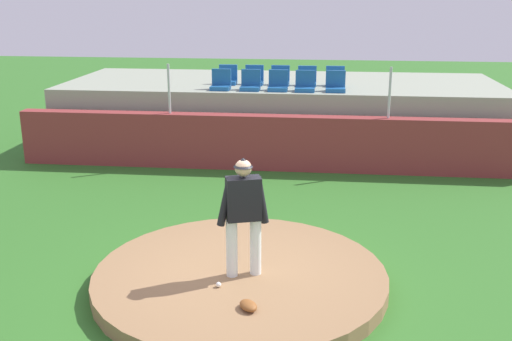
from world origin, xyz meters
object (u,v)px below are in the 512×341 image
object	(u,v)px
stadium_chair_0	(221,83)
stadium_chair_6	(254,79)
stadium_chair_2	(278,84)
stadium_chair_9	(335,80)
baseball	(219,285)
stadium_chair_8	(307,80)
stadium_chair_5	(228,78)
stadium_chair_3	(305,85)
stadium_chair_4	(335,85)
fielding_glove	(248,305)
stadium_chair_1	(251,84)
stadium_chair_7	(280,79)
pitcher	(243,208)

from	to	relation	value
stadium_chair_0	stadium_chair_6	world-z (taller)	same
stadium_chair_2	stadium_chair_9	xyz separation A→B (m)	(1.42, 0.92, 0.00)
baseball	stadium_chair_8	xyz separation A→B (m)	(0.92, 8.39, 1.64)
baseball	stadium_chair_5	size ratio (longest dim) A/B	0.15
baseball	stadium_chair_2	distance (m)	7.69
stadium_chair_3	stadium_chair_4	size ratio (longest dim) A/B	1.00
fielding_glove	stadium_chair_9	size ratio (longest dim) A/B	0.60
stadium_chair_6	stadium_chair_1	bearing A→B (deg)	90.83
stadium_chair_7	pitcher	bearing A→B (deg)	90.54
fielding_glove	stadium_chair_0	distance (m)	8.40
stadium_chair_0	stadium_chair_2	bearing A→B (deg)	-180.00
stadium_chair_6	stadium_chair_9	xyz separation A→B (m)	(2.12, 0.01, 0.00)
pitcher	baseball	xyz separation A→B (m)	(-0.30, -0.43, -0.97)
pitcher	stadium_chair_8	xyz separation A→B (m)	(0.63, 7.97, 0.67)
pitcher	stadium_chair_2	world-z (taller)	stadium_chair_2
stadium_chair_3	stadium_chair_4	xyz separation A→B (m)	(0.75, 0.04, 0.00)
stadium_chair_2	stadium_chair_6	size ratio (longest dim) A/B	1.00
stadium_chair_0	stadium_chair_8	size ratio (longest dim) A/B	1.00
fielding_glove	stadium_chair_7	xyz separation A→B (m)	(-0.26, 8.98, 1.62)
stadium_chair_2	stadium_chair_3	bearing A→B (deg)	177.75
stadium_chair_0	stadium_chair_2	world-z (taller)	same
stadium_chair_9	stadium_chair_6	bearing A→B (deg)	0.15
stadium_chair_4	stadium_chair_8	bearing A→B (deg)	-50.08
pitcher	stadium_chair_9	distance (m)	8.15
stadium_chair_5	stadium_chair_0	bearing A→B (deg)	87.96
stadium_chair_8	stadium_chair_5	bearing A→B (deg)	-0.75
stadium_chair_8	stadium_chair_9	xyz separation A→B (m)	(0.73, 0.04, 0.00)
fielding_glove	stadium_chair_4	world-z (taller)	stadium_chair_4
stadium_chair_0	stadium_chair_9	xyz separation A→B (m)	(2.85, 0.92, 0.00)
pitcher	stadium_chair_7	bearing A→B (deg)	73.29
stadium_chair_4	stadium_chair_6	bearing A→B (deg)	-23.01
stadium_chair_7	stadium_chair_6	bearing A→B (deg)	-0.12
stadium_chair_1	stadium_chair_2	size ratio (longest dim) A/B	1.00
stadium_chair_0	stadium_chair_2	distance (m)	1.44
stadium_chair_1	stadium_chair_4	world-z (taller)	same
fielding_glove	stadium_chair_7	bearing A→B (deg)	-32.38
baseball	stadium_chair_3	size ratio (longest dim) A/B	0.15
pitcher	fielding_glove	size ratio (longest dim) A/B	5.79
fielding_glove	stadium_chair_8	xyz separation A→B (m)	(0.44, 8.95, 1.62)
pitcher	fielding_glove	distance (m)	1.38
stadium_chair_2	stadium_chair_6	xyz separation A→B (m)	(-0.70, 0.91, 0.00)
baseball	fielding_glove	bearing A→B (deg)	-48.98
baseball	stadium_chair_1	world-z (taller)	stadium_chair_1
baseball	stadium_chair_0	bearing A→B (deg)	99.09
stadium_chair_6	stadium_chair_9	bearing A→B (deg)	-179.85
stadium_chair_6	stadium_chair_7	world-z (taller)	same
stadium_chair_3	stadium_chair_8	world-z (taller)	same
pitcher	stadium_chair_3	distance (m)	7.12
stadium_chair_1	stadium_chair_4	distance (m)	2.10
stadium_chair_4	stadium_chair_9	bearing A→B (deg)	-90.12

